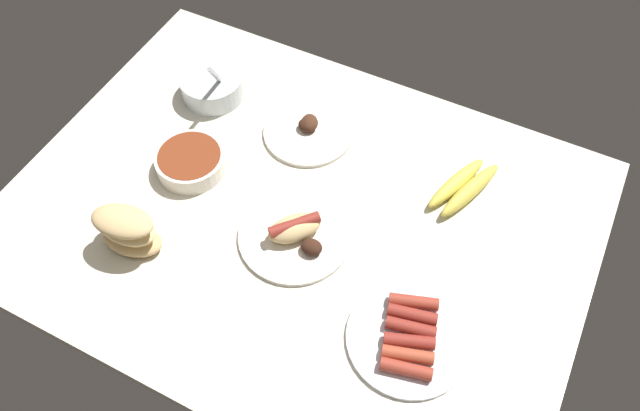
% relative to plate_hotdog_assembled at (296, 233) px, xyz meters
% --- Properties ---
extents(ground_plane, '(1.20, 0.90, 0.03)m').
position_rel_plate_hotdog_assembled_xyz_m(ground_plane, '(-0.03, 0.06, -0.03)').
color(ground_plane, silver).
extents(plate_hotdog_assembled, '(0.23, 0.23, 0.06)m').
position_rel_plate_hotdog_assembled_xyz_m(plate_hotdog_assembled, '(0.00, 0.00, 0.00)').
color(plate_hotdog_assembled, white).
rests_on(plate_hotdog_assembled, ground_plane).
extents(plate_grilled_meat, '(0.21, 0.21, 0.04)m').
position_rel_plate_hotdog_assembled_xyz_m(plate_grilled_meat, '(-0.11, 0.27, -0.01)').
color(plate_grilled_meat, white).
rests_on(plate_grilled_meat, ground_plane).
extents(bowl_chili, '(0.15, 0.15, 0.04)m').
position_rel_plate_hotdog_assembled_xyz_m(bowl_chili, '(-0.29, 0.05, 0.01)').
color(bowl_chili, white).
rests_on(bowl_chili, ground_plane).
extents(bread_stack, '(0.14, 0.10, 0.11)m').
position_rel_plate_hotdog_assembled_xyz_m(bread_stack, '(-0.29, -0.16, 0.04)').
color(bread_stack, tan).
rests_on(bread_stack, ground_plane).
extents(plate_sausages, '(0.23, 0.23, 0.03)m').
position_rel_plate_hotdog_assembled_xyz_m(plate_sausages, '(0.29, -0.10, -0.01)').
color(plate_sausages, white).
rests_on(plate_sausages, ground_plane).
extents(banana_bunch, '(0.13, 0.19, 0.04)m').
position_rel_plate_hotdog_assembled_xyz_m(banana_bunch, '(0.27, 0.26, 0.00)').
color(banana_bunch, '#E5D14C').
rests_on(banana_bunch, ground_plane).
extents(bowl_coleslaw, '(0.15, 0.15, 0.16)m').
position_rel_plate_hotdog_assembled_xyz_m(bowl_coleslaw, '(-0.37, 0.27, 0.02)').
color(bowl_coleslaw, silver).
rests_on(bowl_coleslaw, ground_plane).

